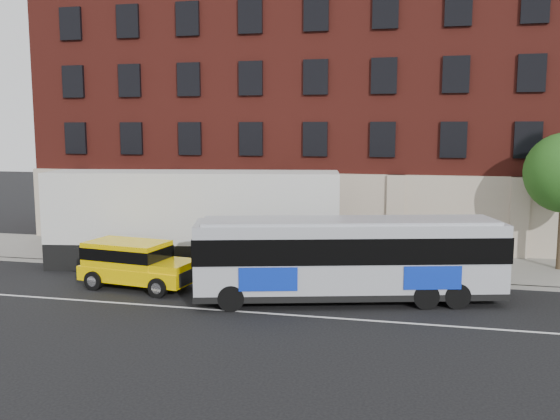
% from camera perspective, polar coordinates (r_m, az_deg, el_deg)
% --- Properties ---
extents(ground, '(120.00, 120.00, 0.00)m').
position_cam_1_polar(ground, '(21.85, -6.69, -9.71)').
color(ground, black).
rests_on(ground, ground).
extents(sidewalk, '(60.00, 6.00, 0.15)m').
position_cam_1_polar(sidewalk, '(30.17, -0.96, -4.61)').
color(sidewalk, gray).
rests_on(sidewalk, ground).
extents(kerb, '(60.00, 0.25, 0.15)m').
position_cam_1_polar(kerb, '(27.35, -2.47, -5.92)').
color(kerb, gray).
rests_on(kerb, ground).
extents(lane_line, '(60.00, 0.12, 0.01)m').
position_cam_1_polar(lane_line, '(22.30, -6.26, -9.33)').
color(lane_line, silver).
rests_on(lane_line, ground).
extents(building, '(30.00, 12.10, 15.00)m').
position_cam_1_polar(building, '(37.22, 1.96, 9.37)').
color(building, '#5F1D16').
rests_on(building, sidewalk).
extents(sign_pole, '(0.30, 0.20, 2.50)m').
position_cam_1_polar(sign_pole, '(30.52, -18.00, -2.21)').
color(sign_pole, gray).
rests_on(sign_pole, ground).
extents(city_bus, '(11.79, 5.37, 3.16)m').
position_cam_1_polar(city_bus, '(22.92, 6.52, -4.36)').
color(city_bus, '#A4A7AF').
rests_on(city_bus, ground).
extents(yellow_suv, '(5.11, 2.71, 1.91)m').
position_cam_1_polar(yellow_suv, '(25.62, -13.65, -4.73)').
color(yellow_suv, '#FFCF00').
rests_on(yellow_suv, ground).
extents(shipping_container, '(13.82, 5.07, 4.52)m').
position_cam_1_polar(shipping_container, '(28.75, -8.13, -0.93)').
color(shipping_container, black).
rests_on(shipping_container, ground).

